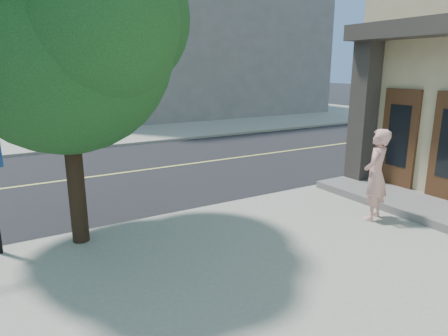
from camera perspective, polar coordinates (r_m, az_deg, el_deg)
sidewalk_ne at (r=32.19m, az=-7.37°, el=8.26°), size 29.00×25.00×0.12m
filler_ne at (r=32.90m, az=-7.30°, el=20.71°), size 18.00×16.00×14.00m
man_on_phone at (r=9.06m, az=21.00°, el=-0.94°), size 0.85×0.72×1.98m
street_tree at (r=7.60m, az=-21.73°, el=19.71°), size 4.74×4.31×6.30m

